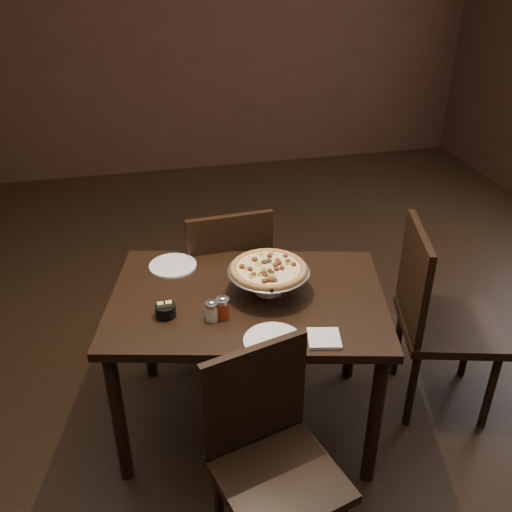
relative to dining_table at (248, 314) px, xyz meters
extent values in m
cube|color=black|center=(0.02, 0.06, -0.67)|extent=(6.00, 7.00, 0.02)
cube|color=black|center=(0.02, 3.57, 0.74)|extent=(6.00, 0.02, 2.80)
cube|color=black|center=(0.00, 0.00, 0.08)|extent=(1.37, 1.07, 0.04)
cylinder|color=black|center=(-0.61, -0.21, -0.30)|extent=(0.06, 0.06, 0.72)
cylinder|color=black|center=(0.45, -0.46, -0.30)|extent=(0.06, 0.06, 0.72)
cylinder|color=black|center=(-0.45, 0.46, -0.30)|extent=(0.06, 0.06, 0.72)
cylinder|color=black|center=(0.61, 0.21, -0.30)|extent=(0.06, 0.06, 0.72)
cylinder|color=silver|center=(0.10, 0.01, 0.10)|extent=(0.12, 0.12, 0.01)
cylinder|color=silver|center=(0.10, 0.01, 0.16)|extent=(0.03, 0.03, 0.10)
cylinder|color=silver|center=(0.10, 0.01, 0.21)|extent=(0.09, 0.09, 0.01)
cylinder|color=#A4A3A9|center=(0.10, 0.01, 0.21)|extent=(0.35, 0.35, 0.01)
torus|color=#A4A3A9|center=(0.10, 0.01, 0.21)|extent=(0.36, 0.36, 0.01)
cylinder|color=brown|center=(0.10, 0.01, 0.22)|extent=(0.33, 0.33, 0.01)
torus|color=brown|center=(0.10, 0.01, 0.22)|extent=(0.34, 0.34, 0.03)
cylinder|color=tan|center=(0.10, 0.01, 0.23)|extent=(0.28, 0.28, 0.01)
cylinder|color=beige|center=(-0.18, -0.14, 0.13)|extent=(0.05, 0.05, 0.07)
cylinder|color=silver|center=(-0.18, -0.14, 0.17)|extent=(0.05, 0.05, 0.02)
ellipsoid|color=silver|center=(-0.18, -0.14, 0.19)|extent=(0.03, 0.03, 0.01)
cylinder|color=maroon|center=(-0.13, -0.13, 0.14)|extent=(0.05, 0.05, 0.07)
cylinder|color=silver|center=(-0.13, -0.13, 0.18)|extent=(0.06, 0.06, 0.02)
ellipsoid|color=silver|center=(-0.13, -0.13, 0.20)|extent=(0.03, 0.03, 0.01)
cylinder|color=black|center=(-0.36, -0.07, 0.13)|extent=(0.09, 0.09, 0.05)
cube|color=#CDC276|center=(-0.38, -0.07, 0.14)|extent=(0.03, 0.02, 0.06)
cube|color=#CDC276|center=(-0.35, -0.07, 0.14)|extent=(0.03, 0.02, 0.06)
cube|color=silver|center=(0.23, -0.37, 0.11)|extent=(0.15, 0.15, 0.01)
cylinder|color=white|center=(-0.30, 0.33, 0.11)|extent=(0.23, 0.23, 0.01)
cylinder|color=white|center=(0.03, -0.34, 0.11)|extent=(0.24, 0.24, 0.01)
cone|color=silver|center=(0.08, -0.12, 0.22)|extent=(0.13, 0.13, 0.00)
cylinder|color=black|center=(0.08, -0.12, 0.22)|extent=(0.05, 0.11, 0.02)
cube|color=black|center=(-0.01, 0.63, -0.20)|extent=(0.47, 0.47, 0.04)
cube|color=black|center=(0.00, 0.43, 0.06)|extent=(0.44, 0.06, 0.46)
cylinder|color=black|center=(0.16, 0.82, -0.44)|extent=(0.04, 0.04, 0.43)
cylinder|color=black|center=(-0.20, 0.79, -0.44)|extent=(0.04, 0.04, 0.43)
cylinder|color=black|center=(0.18, 0.46, -0.44)|extent=(0.04, 0.04, 0.43)
cylinder|color=black|center=(-0.18, 0.44, -0.44)|extent=(0.04, 0.04, 0.43)
cube|color=black|center=(-0.04, -0.72, -0.22)|extent=(0.52, 0.52, 0.04)
cube|color=black|center=(-0.09, -0.53, 0.03)|extent=(0.41, 0.14, 0.44)
cylinder|color=black|center=(-0.25, -0.60, -0.45)|extent=(0.04, 0.04, 0.41)
cylinder|color=black|center=(0.08, -0.51, -0.45)|extent=(0.04, 0.04, 0.41)
cube|color=black|center=(1.00, -0.07, -0.18)|extent=(0.57, 0.57, 0.04)
cube|color=black|center=(0.79, -0.02, 0.09)|extent=(0.15, 0.46, 0.49)
cylinder|color=black|center=(1.13, -0.30, -0.43)|extent=(0.04, 0.04, 0.45)
cylinder|color=black|center=(1.23, 0.06, -0.43)|extent=(0.04, 0.04, 0.45)
cylinder|color=black|center=(0.77, -0.20, -0.43)|extent=(0.04, 0.04, 0.45)
cylinder|color=black|center=(0.86, 0.16, -0.43)|extent=(0.04, 0.04, 0.45)
camera|label=1|loc=(-0.44, -2.05, 1.51)|focal=40.00mm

